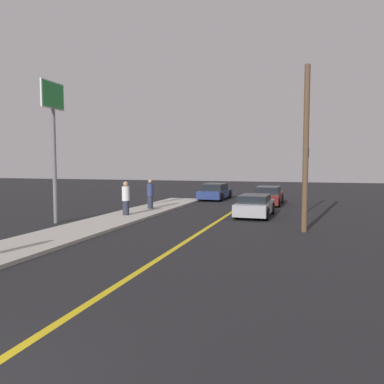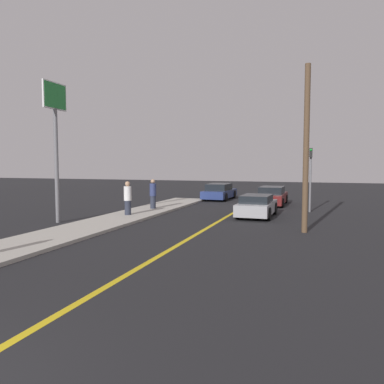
# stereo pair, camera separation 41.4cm
# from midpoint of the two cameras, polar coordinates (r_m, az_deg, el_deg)

# --- Properties ---
(road_center_line) EXTENTS (0.20, 60.00, 0.01)m
(road_center_line) POSITION_cam_midpoint_polar(r_m,az_deg,el_deg) (21.43, 6.15, -3.59)
(road_center_line) COLOR gold
(road_center_line) RESTS_ON ground_plane
(sidewalk_left) EXTENTS (2.67, 26.17, 0.14)m
(sidewalk_left) POSITION_cam_midpoint_polar(r_m,az_deg,el_deg) (18.73, -12.63, -4.61)
(sidewalk_left) COLOR #ADA89E
(sidewalk_left) RESTS_ON ground_plane
(car_near_right_lane) EXTENTS (1.93, 4.14, 1.23)m
(car_near_right_lane) POSITION_cam_midpoint_polar(r_m,az_deg,el_deg) (21.16, 10.40, -2.08)
(car_near_right_lane) COLOR #9E9EA3
(car_near_right_lane) RESTS_ON ground_plane
(car_ahead_center) EXTENTS (1.97, 4.65, 1.33)m
(car_ahead_center) POSITION_cam_midpoint_polar(r_m,az_deg,el_deg) (27.49, 12.52, -0.60)
(car_ahead_center) COLOR maroon
(car_ahead_center) RESTS_ON ground_plane
(car_far_distant) EXTENTS (2.06, 4.75, 1.32)m
(car_far_distant) POSITION_cam_midpoint_polar(r_m,az_deg,el_deg) (31.00, 4.58, 0.04)
(car_far_distant) COLOR navy
(car_far_distant) RESTS_ON ground_plane
(pedestrian_mid_group) EXTENTS (0.42, 0.42, 1.84)m
(pedestrian_mid_group) POSITION_cam_midpoint_polar(r_m,az_deg,el_deg) (20.86, -9.21, -0.94)
(pedestrian_mid_group) COLOR #282D3D
(pedestrian_mid_group) RESTS_ON sidewalk_left
(pedestrian_far_standing) EXTENTS (0.41, 0.41, 1.84)m
(pedestrian_far_standing) POSITION_cam_midpoint_polar(r_m,az_deg,el_deg) (23.61, -5.48, -0.29)
(pedestrian_far_standing) COLOR #282D3D
(pedestrian_far_standing) RESTS_ON sidewalk_left
(traffic_light) EXTENTS (0.18, 0.40, 3.89)m
(traffic_light) POSITION_cam_midpoint_polar(r_m,az_deg,el_deg) (23.82, 18.08, 2.79)
(traffic_light) COLOR slate
(traffic_light) RESTS_ON ground_plane
(roadside_sign) EXTENTS (0.20, 1.67, 6.92)m
(roadside_sign) POSITION_cam_midpoint_polar(r_m,az_deg,el_deg) (19.82, -19.54, 10.15)
(roadside_sign) COLOR slate
(roadside_sign) RESTS_ON ground_plane
(utility_pole) EXTENTS (0.24, 0.24, 7.10)m
(utility_pole) POSITION_cam_midpoint_polar(r_m,az_deg,el_deg) (16.68, 17.69, 6.22)
(utility_pole) COLOR brown
(utility_pole) RESTS_ON ground_plane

